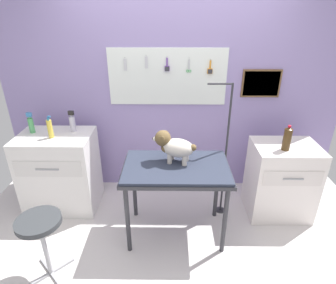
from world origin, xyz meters
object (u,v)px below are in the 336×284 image
Objects in this scene: detangler_spray at (50,129)px; dog at (173,146)px; cabinet_right at (281,180)px; counter_left at (60,171)px; soda_bottle at (287,139)px; grooming_arm at (224,158)px; grooming_table at (176,173)px; stool at (40,230)px.

dog is at bearing -13.67° from detangler_spray.
cabinet_right is 2.56m from detangler_spray.
counter_left is 2.50m from soda_bottle.
dog is at bearing -154.85° from grooming_arm.
detangler_spray reaches higher than soda_bottle.
counter_left is 1.08× the size of cabinet_right.
dog is 1.44m from counter_left.
grooming_table is 1.42m from counter_left.
soda_bottle is (0.59, -0.07, 0.27)m from grooming_arm.
dog reaches higher than counter_left.
soda_bottle is at bearing 9.20° from dog.
grooming_arm is 1.79× the size of cabinet_right.
detangler_spray is (-1.29, 0.31, 0.04)m from dog.
cabinet_right is (2.50, -0.10, -0.03)m from counter_left.
grooming_arm reaches higher than stool.
soda_bottle is (2.24, 0.82, 0.46)m from stool.
detangler_spray is 2.44m from soda_bottle.
grooming_arm is at bearing 172.97° from soda_bottle.
dog is 0.46× the size of counter_left.
grooming_table is 0.62m from grooming_arm.
soda_bottle is (1.14, 0.19, -0.00)m from dog.
counter_left is 1.46× the size of stool.
grooming_table is 1.27m from stool.
soda_bottle reaches higher than counter_left.
dog reaches higher than soda_bottle.
grooming_arm is at bearing -3.47° from counter_left.
counter_left is at bearing 176.53° from grooming_arm.
detangler_spray reaches higher than grooming_table.
dog is 1.33m from detangler_spray.
grooming_arm reaches higher than dog.
dog is 0.50× the size of cabinet_right.
soda_bottle reaches higher than stool.
detangler_spray is at bearing 176.96° from soda_bottle.
grooming_arm is 1.88m from stool.
grooming_arm is at bearing -178.76° from cabinet_right.
detangler_spray is at bearing 178.25° from grooming_arm.
detangler_spray is at bearing -88.07° from counter_left.
stool is at bearing -151.52° from grooming_arm.
cabinet_right is at bearing 21.53° from stool.
grooming_table is at bearing -163.14° from cabinet_right.
grooming_table is at bearing -146.81° from grooming_arm.
grooming_table is 1.12× the size of counter_left.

